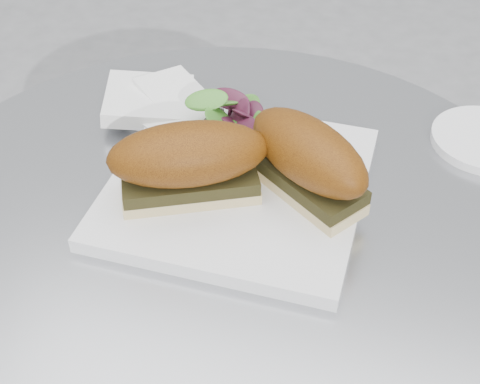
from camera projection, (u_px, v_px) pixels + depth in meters
name	position (u px, v px, depth m)	size (l,w,h in m)	color
table	(227.00, 368.00, 0.82)	(0.70, 0.70, 0.73)	#A3A5A9
plate	(238.00, 186.00, 0.69)	(0.25, 0.25, 0.02)	white
sandwich_left	(189.00, 161.00, 0.64)	(0.17, 0.13, 0.08)	beige
sandwich_right	(308.00, 159.00, 0.64)	(0.16, 0.14, 0.08)	beige
salad	(237.00, 115.00, 0.73)	(0.10, 0.10, 0.05)	#489631
napkin	(163.00, 112.00, 0.79)	(0.14, 0.14, 0.02)	white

